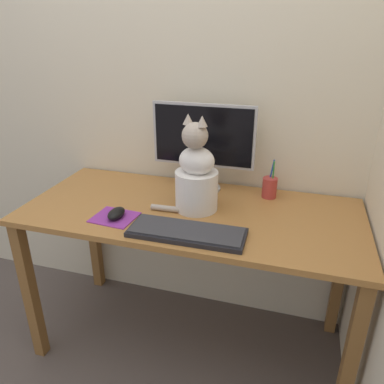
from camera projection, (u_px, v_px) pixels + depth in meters
ground_plane at (191, 340)px, 1.91m from camera, size 12.00×12.00×0.00m
wall_back at (213, 78)px, 1.71m from camera, size 7.00×0.04×2.50m
desk at (191, 230)px, 1.65m from camera, size 1.44×0.64×0.75m
monitor at (203, 142)px, 1.71m from camera, size 0.48×0.17×0.41m
keyboard at (187, 232)px, 1.41m from camera, size 0.44×0.17×0.02m
mousepad_left at (115, 217)px, 1.54m from camera, size 0.18×0.16×0.00m
computer_mouse_left at (116, 213)px, 1.52m from camera, size 0.06×0.10×0.04m
cat at (196, 176)px, 1.55m from camera, size 0.30×0.23×0.41m
pen_cup at (270, 187)px, 1.70m from camera, size 0.07×0.07×0.18m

